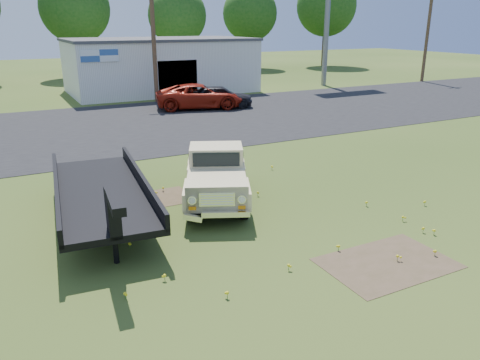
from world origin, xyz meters
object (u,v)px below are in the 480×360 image
(vintage_pickup_truck, at_px, (216,173))
(dark_sedan, at_px, (219,97))
(red_pickup, at_px, (200,96))
(flatbed_trailer, at_px, (101,187))

(vintage_pickup_truck, bearing_deg, dark_sedan, 88.93)
(red_pickup, bearing_deg, dark_sedan, -91.96)
(vintage_pickup_truck, relative_size, red_pickup, 0.87)
(vintage_pickup_truck, distance_m, red_pickup, 16.65)
(flatbed_trailer, relative_size, red_pickup, 1.27)
(red_pickup, distance_m, dark_sedan, 1.25)
(dark_sedan, bearing_deg, flatbed_trailer, 161.28)
(flatbed_trailer, distance_m, dark_sedan, 18.48)
(vintage_pickup_truck, bearing_deg, red_pickup, 93.21)
(vintage_pickup_truck, distance_m, dark_sedan, 16.77)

